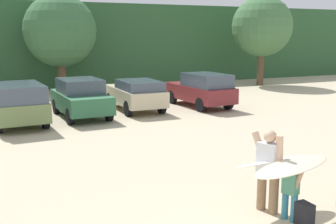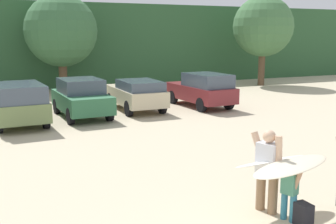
# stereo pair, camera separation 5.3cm
# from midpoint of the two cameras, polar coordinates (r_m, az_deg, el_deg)

# --- Properties ---
(hillside_ridge) EXTENTS (108.00, 12.00, 5.76)m
(hillside_ridge) POSITION_cam_midpoint_polar(r_m,az_deg,el_deg) (34.68, -17.54, 8.89)
(hillside_ridge) COLOR #2D5633
(hillside_ridge) RESTS_ON ground_plane
(tree_center_left) EXTENTS (4.46, 4.46, 6.07)m
(tree_center_left) POSITION_cam_midpoint_polar(r_m,az_deg,el_deg) (26.93, -14.39, 10.71)
(tree_center_left) COLOR brown
(tree_center_left) RESTS_ON ground_plane
(tree_right) EXTENTS (4.24, 4.24, 6.29)m
(tree_right) POSITION_cam_midpoint_polar(r_m,az_deg,el_deg) (30.62, 12.96, 11.33)
(tree_right) COLOR brown
(tree_right) RESTS_ON ground_plane
(parked_car_olive_green) EXTENTS (2.21, 4.90, 1.72)m
(parked_car_olive_green) POSITION_cam_midpoint_polar(r_m,az_deg,el_deg) (17.85, -19.89, 1.26)
(parked_car_olive_green) COLOR #6B7F4C
(parked_car_olive_green) RESTS_ON ground_plane
(parked_car_forest_green) EXTENTS (2.03, 4.12, 1.69)m
(parked_car_forest_green) POSITION_cam_midpoint_polar(r_m,az_deg,el_deg) (18.68, -11.71, 1.98)
(parked_car_forest_green) COLOR #2D6642
(parked_car_forest_green) RESTS_ON ground_plane
(parked_car_champagne) EXTENTS (1.88, 4.19, 1.50)m
(parked_car_champagne) POSITION_cam_midpoint_polar(r_m,az_deg,el_deg) (19.95, -4.28, 2.54)
(parked_car_champagne) COLOR beige
(parked_car_champagne) RESTS_ON ground_plane
(parked_car_maroon) EXTENTS (2.05, 4.35, 1.72)m
(parked_car_maroon) POSITION_cam_midpoint_polar(r_m,az_deg,el_deg) (20.94, 4.76, 3.12)
(parked_car_maroon) COLOR maroon
(parked_car_maroon) RESTS_ON ground_plane
(person_adult) EXTENTS (0.43, 0.76, 1.72)m
(person_adult) POSITION_cam_midpoint_polar(r_m,az_deg,el_deg) (8.74, 13.70, -7.21)
(person_adult) COLOR #8C6B4C
(person_adult) RESTS_ON ground_plane
(person_child) EXTENTS (0.29, 0.48, 1.16)m
(person_child) POSITION_cam_midpoint_polar(r_m,az_deg,el_deg) (8.53, 16.49, -10.06)
(person_child) COLOR teal
(person_child) RESTS_ON ground_plane
(surfboard_white) EXTENTS (1.84, 0.65, 0.21)m
(surfboard_white) POSITION_cam_midpoint_polar(r_m,az_deg,el_deg) (8.85, 14.18, -6.54)
(surfboard_white) COLOR white
(surfboard_cream) EXTENTS (2.29, 1.21, 0.12)m
(surfboard_cream) POSITION_cam_midpoint_polar(r_m,az_deg,el_deg) (8.34, 16.82, -7.09)
(surfboard_cream) COLOR beige
(backpack_dropped) EXTENTS (0.24, 0.34, 0.45)m
(backpack_dropped) POSITION_cam_midpoint_polar(r_m,az_deg,el_deg) (8.55, 18.20, -13.20)
(backpack_dropped) COLOR black
(backpack_dropped) RESTS_ON ground_plane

